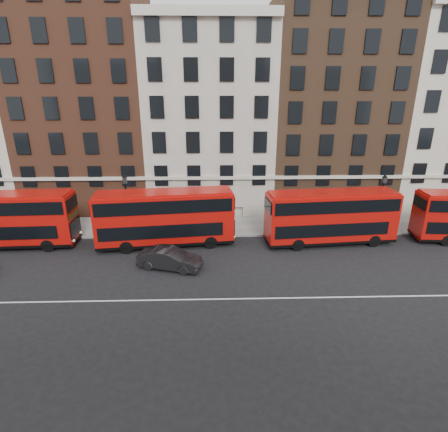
{
  "coord_description": "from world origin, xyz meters",
  "views": [
    {
      "loc": [
        0.38,
        -20.7,
        12.15
      ],
      "look_at": [
        1.12,
        5.0,
        3.0
      ],
      "focal_mm": 28.0,
      "sensor_mm": 36.0,
      "label": 1
    }
  ],
  "objects_px": {
    "bus_c": "(330,216)",
    "car_front": "(170,259)",
    "bus_b": "(165,217)",
    "bus_a": "(4,219)"
  },
  "relations": [
    {
      "from": "bus_c",
      "to": "car_front",
      "type": "distance_m",
      "value": 13.64
    },
    {
      "from": "bus_b",
      "to": "car_front",
      "type": "distance_m",
      "value": 4.55
    },
    {
      "from": "bus_b",
      "to": "car_front",
      "type": "xyz_separation_m",
      "value": [
        0.8,
        -4.13,
        -1.74
      ]
    },
    {
      "from": "bus_a",
      "to": "car_front",
      "type": "relative_size",
      "value": 2.39
    },
    {
      "from": "bus_c",
      "to": "car_front",
      "type": "bearing_deg",
      "value": -167.64
    },
    {
      "from": "bus_a",
      "to": "car_front",
      "type": "bearing_deg",
      "value": -19.13
    },
    {
      "from": "bus_c",
      "to": "car_front",
      "type": "xyz_separation_m",
      "value": [
        -12.89,
        -4.13,
        -1.66
      ]
    },
    {
      "from": "bus_a",
      "to": "bus_c",
      "type": "bearing_deg",
      "value": -2.41
    },
    {
      "from": "bus_b",
      "to": "bus_c",
      "type": "bearing_deg",
      "value": -6.82
    },
    {
      "from": "bus_b",
      "to": "car_front",
      "type": "relative_size",
      "value": 2.45
    }
  ]
}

